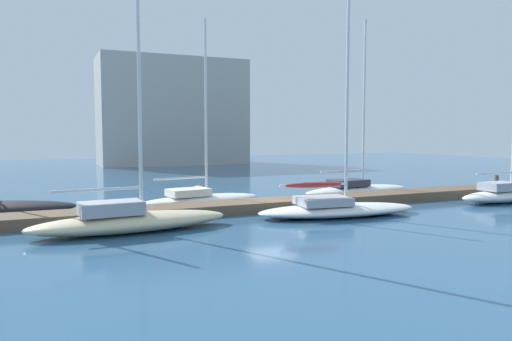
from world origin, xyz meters
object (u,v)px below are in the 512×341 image
mooring_buoy_orange (198,191)px  sailboat_5 (506,193)px  sailboat_2 (199,198)px  sailboat_3 (336,207)px  sailboat_1 (129,219)px  sailboat_4 (357,188)px  harbor_building_distant (173,112)px

mooring_buoy_orange → sailboat_5: bearing=-31.9°
sailboat_2 → sailboat_3: (5.27, -6.14, 0.01)m
sailboat_1 → mooring_buoy_orange: bearing=54.5°
sailboat_3 → sailboat_4: size_ratio=1.02×
sailboat_5 → mooring_buoy_orange: (-16.33, 10.15, -0.15)m
harbor_building_distant → sailboat_3: bearing=-93.6°
sailboat_1 → sailboat_4: sailboat_4 is taller
sailboat_1 → sailboat_5: (22.40, -0.31, -0.03)m
sailboat_4 → mooring_buoy_orange: size_ratio=15.74×
sailboat_5 → mooring_buoy_orange: 19.23m
sailboat_3 → sailboat_2: bearing=137.6°
sailboat_2 → sailboat_5: (17.50, -6.18, 0.05)m
sailboat_1 → sailboat_4: bearing=16.7°
sailboat_1 → mooring_buoy_orange: sailboat_1 is taller
sailboat_2 → sailboat_1: bearing=-138.9°
sailboat_1 → sailboat_5: size_ratio=1.10×
sailboat_5 → harbor_building_distant: size_ratio=0.50×
harbor_building_distant → sailboat_4: bearing=-85.2°
mooring_buoy_orange → sailboat_4: bearing=-21.2°
sailboat_3 → sailboat_5: (12.23, -0.04, 0.04)m
sailboat_2 → mooring_buoy_orange: sailboat_2 is taller
sailboat_2 → sailboat_4: (11.08, 0.12, 0.03)m
sailboat_2 → sailboat_3: size_ratio=0.89×
sailboat_4 → mooring_buoy_orange: bearing=154.9°
harbor_building_distant → mooring_buoy_orange: bearing=-101.5°
sailboat_4 → mooring_buoy_orange: sailboat_4 is taller
sailboat_1 → sailboat_5: bearing=-4.6°
sailboat_5 → harbor_building_distant: (-9.53, 43.53, 6.51)m
sailboat_1 → sailboat_4: size_ratio=0.90×
sailboat_3 → harbor_building_distant: bearing=93.4°
sailboat_4 → sailboat_3: bearing=-136.7°
sailboat_3 → mooring_buoy_orange: size_ratio=16.10×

